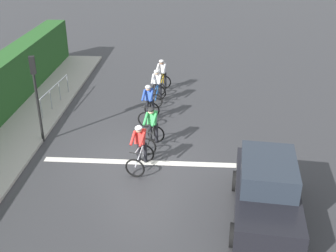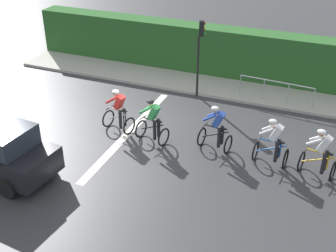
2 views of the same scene
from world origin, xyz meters
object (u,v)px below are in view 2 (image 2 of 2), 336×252
(cyclist_mid, at_px, (216,130))
(pedestrian_railing_kerbside, at_px, (276,87))
(cyclist_fourth, at_px, (153,122))
(cyclist_trailing, at_px, (119,112))
(cyclist_second, at_px, (273,143))
(traffic_light_near_crossing, at_px, (200,47))
(cyclist_lead, at_px, (320,154))

(cyclist_mid, distance_m, pedestrian_railing_kerbside, 4.56)
(cyclist_fourth, xyz_separation_m, pedestrian_railing_kerbside, (-4.73, 3.52, -0.02))
(cyclist_mid, relative_size, cyclist_trailing, 1.00)
(cyclist_second, xyz_separation_m, traffic_light_near_crossing, (-4.07, -3.94, 1.43))
(cyclist_second, relative_size, cyclist_mid, 1.00)
(cyclist_second, bearing_deg, cyclist_mid, -94.84)
(cyclist_trailing, height_order, traffic_light_near_crossing, traffic_light_near_crossing)
(traffic_light_near_crossing, xyz_separation_m, pedestrian_railing_kerbside, (-0.47, 3.24, -1.45))
(cyclist_second, distance_m, cyclist_fourth, 4.22)
(cyclist_lead, bearing_deg, cyclist_mid, -94.50)
(cyclist_mid, bearing_deg, cyclist_trailing, -88.48)
(cyclist_second, bearing_deg, pedestrian_railing_kerbside, -171.28)
(cyclist_trailing, distance_m, pedestrian_railing_kerbside, 6.72)
(cyclist_mid, distance_m, traffic_light_near_crossing, 4.60)
(cyclist_mid, relative_size, pedestrian_railing_kerbside, 0.53)
(cyclist_mid, bearing_deg, traffic_light_near_crossing, -153.37)
(cyclist_second, bearing_deg, traffic_light_near_crossing, -135.99)
(cyclist_lead, distance_m, cyclist_trailing, 7.22)
(cyclist_trailing, relative_size, traffic_light_near_crossing, 0.50)
(cyclist_second, height_order, cyclist_mid, same)
(cyclist_trailing, bearing_deg, cyclist_fourth, 80.46)
(cyclist_lead, height_order, cyclist_second, same)
(cyclist_fourth, height_order, cyclist_trailing, same)
(cyclist_second, relative_size, cyclist_trailing, 1.00)
(cyclist_mid, distance_m, cyclist_trailing, 3.73)
(cyclist_mid, xyz_separation_m, cyclist_fourth, (0.35, -2.24, 0.00))
(cyclist_fourth, bearing_deg, traffic_light_near_crossing, 176.20)
(cyclist_second, xyz_separation_m, cyclist_fourth, (0.18, -4.22, 0.00))
(cyclist_lead, xyz_separation_m, traffic_light_near_crossing, (-4.18, -5.44, 1.43))
(cyclist_lead, height_order, cyclist_fourth, same)
(pedestrian_railing_kerbside, bearing_deg, cyclist_lead, 25.33)
(cyclist_trailing, bearing_deg, cyclist_second, 89.32)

